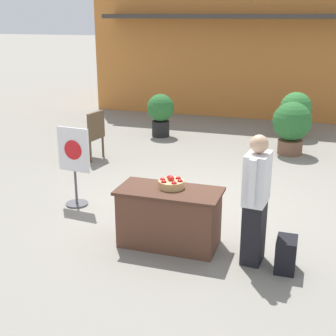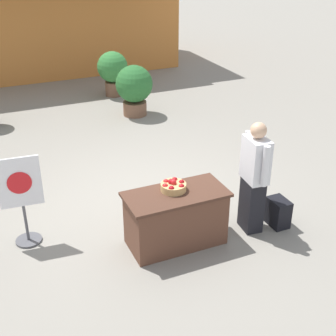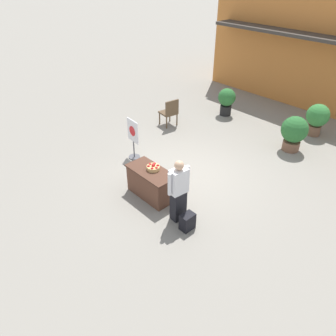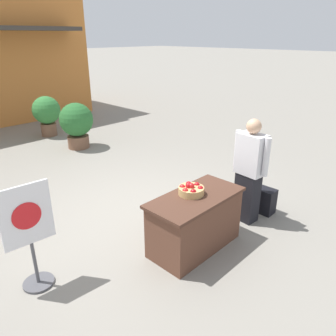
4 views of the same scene
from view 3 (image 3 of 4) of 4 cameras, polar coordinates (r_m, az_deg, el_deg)
ground_plane at (r=9.58m, az=3.15°, el=-1.33°), size 120.00×120.00×0.00m
storefront_building at (r=16.15m, az=26.18°, el=19.14°), size 9.14×4.64×4.71m
display_table at (r=8.60m, az=-2.93°, el=-2.62°), size 1.37×0.67×0.79m
apple_basket at (r=8.39m, az=-2.58°, el=0.14°), size 0.34×0.34×0.16m
person_visitor at (r=7.60m, az=1.85°, el=-3.96°), size 0.30×0.61×1.64m
backpack at (r=7.73m, az=3.40°, el=-9.30°), size 0.24×0.34×0.42m
poster_board at (r=10.15m, az=-6.08°, el=5.24°), size 0.56×0.36×1.29m
patio_chair at (r=12.23m, az=0.32°, el=9.86°), size 0.62×0.62×1.04m
potted_plant_far_right at (r=12.62m, az=24.58°, el=8.06°), size 0.78×0.78×1.15m
potted_plant_near_left at (r=13.34m, az=10.17°, el=11.62°), size 0.69×0.69×1.08m
potted_plant_near_right at (r=11.29m, az=21.10°, el=5.94°), size 0.85×0.85×1.17m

